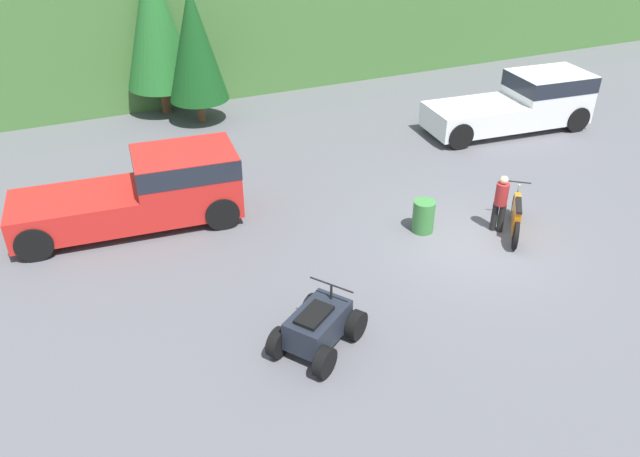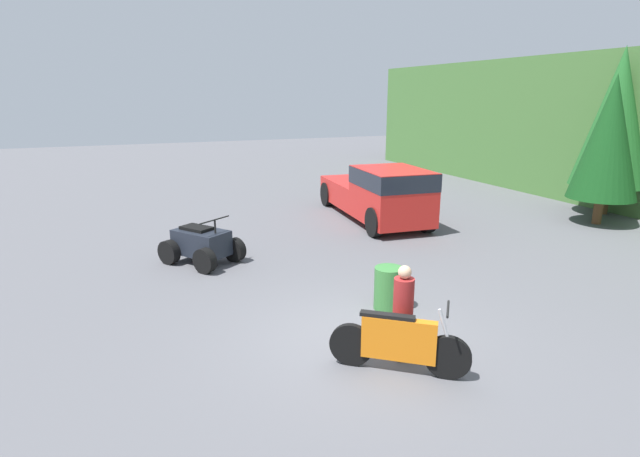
{
  "view_description": "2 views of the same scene",
  "coord_description": "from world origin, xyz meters",
  "px_view_note": "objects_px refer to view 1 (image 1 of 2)",
  "views": [
    {
      "loc": [
        -9.14,
        -10.83,
        8.73
      ],
      "look_at": [
        -3.98,
        0.84,
        0.95
      ],
      "focal_mm": 35.0,
      "sensor_mm": 36.0,
      "label": 1
    },
    {
      "loc": [
        7.32,
        -3.81,
        4.24
      ],
      "look_at": [
        -3.98,
        0.84,
        0.95
      ],
      "focal_mm": 28.0,
      "sensor_mm": 36.0,
      "label": 2
    }
  ],
  "objects_px": {
    "pickup_truck_red": "(151,188)",
    "steel_barrel": "(423,216)",
    "dirt_bike": "(516,216)",
    "pickup_truck_second": "(524,101)",
    "quad_atv": "(318,327)",
    "rider_person": "(500,202)"
  },
  "relations": [
    {
      "from": "pickup_truck_red",
      "to": "rider_person",
      "type": "bearing_deg",
      "value": -21.56
    },
    {
      "from": "quad_atv",
      "to": "steel_barrel",
      "type": "relative_size",
      "value": 2.62
    },
    {
      "from": "pickup_truck_red",
      "to": "dirt_bike",
      "type": "xyz_separation_m",
      "value": [
        8.6,
        -4.4,
        -0.55
      ]
    },
    {
      "from": "pickup_truck_second",
      "to": "dirt_bike",
      "type": "bearing_deg",
      "value": -125.33
    },
    {
      "from": "rider_person",
      "to": "pickup_truck_red",
      "type": "bearing_deg",
      "value": 112.04
    },
    {
      "from": "dirt_bike",
      "to": "steel_barrel",
      "type": "distance_m",
      "value": 2.42
    },
    {
      "from": "rider_person",
      "to": "steel_barrel",
      "type": "xyz_separation_m",
      "value": [
        -1.81,
        0.79,
        -0.44
      ]
    },
    {
      "from": "pickup_truck_red",
      "to": "steel_barrel",
      "type": "xyz_separation_m",
      "value": [
        6.43,
        -3.34,
        -0.59
      ]
    },
    {
      "from": "quad_atv",
      "to": "rider_person",
      "type": "relative_size",
      "value": 1.43
    },
    {
      "from": "steel_barrel",
      "to": "dirt_bike",
      "type": "bearing_deg",
      "value": -26.05
    },
    {
      "from": "pickup_truck_red",
      "to": "steel_barrel",
      "type": "relative_size",
      "value": 6.84
    },
    {
      "from": "dirt_bike",
      "to": "quad_atv",
      "type": "distance_m",
      "value": 6.83
    },
    {
      "from": "pickup_truck_red",
      "to": "pickup_truck_second",
      "type": "distance_m",
      "value": 13.58
    },
    {
      "from": "pickup_truck_second",
      "to": "steel_barrel",
      "type": "xyz_separation_m",
      "value": [
        -7.08,
        -4.73,
        -0.59
      ]
    },
    {
      "from": "pickup_truck_second",
      "to": "dirt_bike",
      "type": "distance_m",
      "value": 7.61
    },
    {
      "from": "quad_atv",
      "to": "steel_barrel",
      "type": "distance_m",
      "value": 5.31
    },
    {
      "from": "rider_person",
      "to": "steel_barrel",
      "type": "relative_size",
      "value": 1.83
    },
    {
      "from": "quad_atv",
      "to": "rider_person",
      "type": "height_order",
      "value": "rider_person"
    },
    {
      "from": "pickup_truck_red",
      "to": "quad_atv",
      "type": "bearing_deg",
      "value": -67.0
    },
    {
      "from": "pickup_truck_red",
      "to": "steel_barrel",
      "type": "height_order",
      "value": "pickup_truck_red"
    },
    {
      "from": "pickup_truck_second",
      "to": "quad_atv",
      "type": "height_order",
      "value": "pickup_truck_second"
    },
    {
      "from": "dirt_bike",
      "to": "steel_barrel",
      "type": "relative_size",
      "value": 2.06
    }
  ]
}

